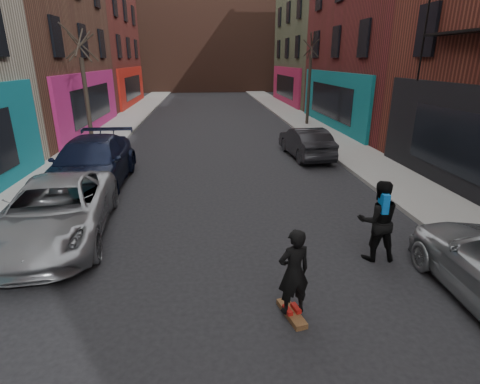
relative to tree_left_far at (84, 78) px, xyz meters
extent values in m
cube|color=gray|center=(-0.05, 12.00, -3.31)|extent=(2.50, 84.00, 0.13)
cube|color=gray|center=(12.45, 12.00, -3.31)|extent=(2.50, 84.00, 0.13)
cube|color=#47281E|center=(6.20, 38.00, 3.62)|extent=(40.00, 10.00, 14.00)
imported|color=gray|center=(1.82, -9.89, -2.66)|extent=(2.91, 5.42, 1.45)
imported|color=black|center=(1.60, -5.90, -2.55)|extent=(2.37, 5.75, 1.66)
imported|color=black|center=(10.05, -2.46, -2.70)|extent=(1.71, 4.19, 1.35)
cube|color=brown|center=(6.92, -13.45, -3.33)|extent=(0.40, 0.83, 0.10)
imported|color=black|center=(6.92, -13.45, -2.50)|extent=(0.64, 0.49, 1.56)
imported|color=black|center=(9.20, -11.64, -2.47)|extent=(0.94, 0.76, 1.83)
cube|color=blue|center=(9.19, -11.82, -1.98)|extent=(0.16, 0.31, 0.42)
camera|label=1|loc=(5.51, -18.76, 0.85)|focal=28.00mm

